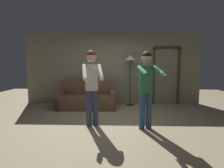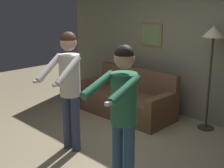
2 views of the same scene
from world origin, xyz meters
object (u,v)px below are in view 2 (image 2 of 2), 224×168
person_standing_right (123,105)px  torchiere_lamp (213,42)px  person_standing_left (69,80)px  couch (127,101)px

person_standing_right → torchiere_lamp: bearing=94.6°
torchiere_lamp → person_standing_left: (-1.04, -2.16, -0.44)m
couch → person_standing_left: bearing=-75.9°
person_standing_left → person_standing_right: (1.23, -0.18, -0.02)m
couch → person_standing_right: (1.65, -1.88, 0.78)m
couch → person_standing_left: size_ratio=1.08×
couch → person_standing_left: (0.43, -1.70, 0.80)m
couch → person_standing_right: bearing=-48.7°
torchiere_lamp → person_standing_right: (0.19, -2.34, -0.46)m
couch → torchiere_lamp: 1.97m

